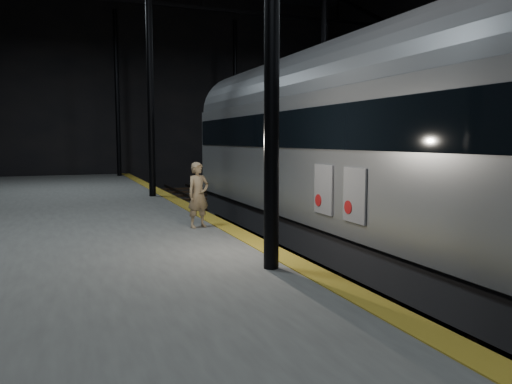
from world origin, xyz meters
TOP-DOWN VIEW (x-y plane):
  - ground at (0.00, 0.00)m, footprint 44.00×44.00m
  - platform_left at (-7.50, 0.00)m, footprint 9.00×43.80m
  - tactile_strip at (-3.25, 0.00)m, footprint 0.50×43.80m
  - track at (0.00, 0.00)m, footprint 2.40×43.00m
  - train at (-0.00, -2.06)m, footprint 3.22×21.52m
  - woman at (-3.93, 0.41)m, footprint 0.70×0.56m

SIDE VIEW (x-z plane):
  - ground at x=0.00m, z-range 0.00..0.00m
  - track at x=0.00m, z-range -0.05..0.19m
  - platform_left at x=-7.50m, z-range 0.00..1.00m
  - tactile_strip at x=-3.25m, z-range 1.00..1.01m
  - woman at x=-3.93m, z-range 1.00..2.66m
  - train at x=0.00m, z-range 0.33..6.08m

